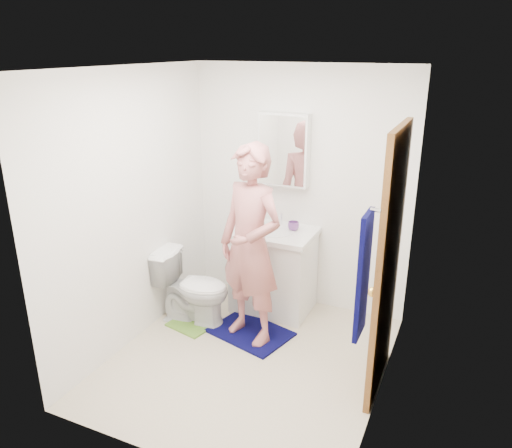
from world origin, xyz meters
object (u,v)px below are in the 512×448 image
Objects in this scene: medicine_cabinet at (284,150)px; toilet at (193,288)px; vanity_cabinet at (273,272)px; man at (251,246)px; toothbrush_cup at (293,226)px; towel at (363,276)px; soap_dispenser at (245,218)px.

medicine_cabinet is 1.58m from toilet.
vanity_cabinet is 0.45× the size of man.
toothbrush_cup is (0.17, -0.15, -0.71)m from medicine_cabinet.
medicine_cabinet reaches higher than vanity_cabinet.
medicine_cabinet is 0.39× the size of man.
toilet is at bearing 152.33° from towel.
vanity_cabinet is 0.82m from toilet.
soap_dispenser is (-1.48, 1.45, -0.31)m from towel.
vanity_cabinet is 0.53m from toothbrush_cup.
toilet is 0.84m from man.
towel is 2.20m from toilet.
towel is at bearing -57.13° from toothbrush_cup.
soap_dispenser reaches higher than vanity_cabinet.
man is (0.02, -0.59, 0.51)m from vanity_cabinet.
towel is (1.18, -1.71, -0.35)m from medicine_cabinet.
man is (0.63, -0.04, 0.55)m from toilet.
towel is 1.50m from man.
towel is 4.43× the size of soap_dispenser.
man is at bearing -102.24° from toothbrush_cup.
soap_dispenser is at bearing -139.22° from medicine_cabinet.
medicine_cabinet reaches higher than toilet.
toothbrush_cup is (0.47, 0.11, -0.05)m from soap_dispenser.
medicine_cabinet is at bearing 124.61° from towel.
toilet is (-0.61, -0.55, -0.04)m from vanity_cabinet.
soap_dispenser reaches higher than toothbrush_cup.
toilet is 0.83m from soap_dispenser.
vanity_cabinet is at bearing -52.16° from toilet.
toilet is 0.40× the size of man.
toilet is at bearing -137.79° from vanity_cabinet.
man reaches higher than towel.
toilet is at bearing -128.02° from medicine_cabinet.
soap_dispenser is (0.31, 0.52, 0.58)m from toilet.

